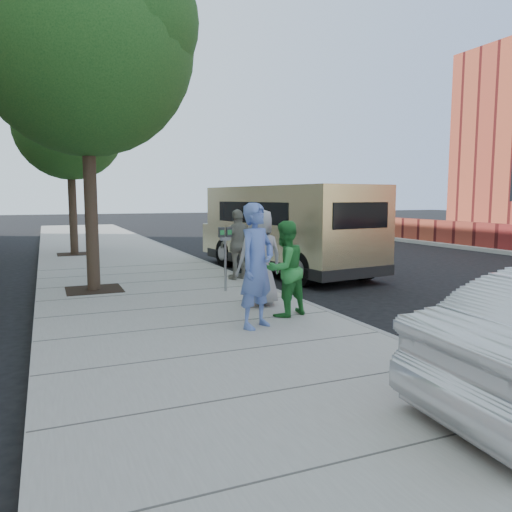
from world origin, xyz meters
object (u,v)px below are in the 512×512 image
at_px(person_officer, 257,266).
at_px(person_green_shirt, 285,269).
at_px(person_gray_shirt, 260,258).
at_px(parking_meter, 225,245).
at_px(van, 286,227).
at_px(person_striped_polo, 239,244).
at_px(tree_far, 70,121).
at_px(tree_near, 87,38).

distance_m(person_officer, person_green_shirt, 0.93).
distance_m(person_green_shirt, person_gray_shirt, 0.92).
height_order(parking_meter, van, van).
bearing_deg(person_officer, person_striped_polo, 44.14).
height_order(tree_far, van, tree_far).
distance_m(tree_far, van, 8.87).
xyz_separation_m(person_officer, person_striped_polo, (1.41, 4.49, -0.11)).
bearing_deg(person_green_shirt, person_gray_shirt, -103.58).
relative_size(van, person_striped_polo, 3.99).
xyz_separation_m(tree_near, van, (5.54, 1.65, -4.21)).
relative_size(parking_meter, van, 0.20).
relative_size(van, person_green_shirt, 4.23).
distance_m(parking_meter, person_officer, 3.17).
bearing_deg(person_gray_shirt, person_green_shirt, 94.04).
relative_size(tree_near, tree_far, 1.16).
height_order(person_officer, person_green_shirt, person_officer).
relative_size(tree_far, van, 0.93).
bearing_deg(tree_near, tree_far, 90.00).
bearing_deg(tree_far, person_striped_polo, -65.29).
height_order(parking_meter, person_green_shirt, person_green_shirt).
height_order(van, person_gray_shirt, van).
relative_size(tree_near, person_gray_shirt, 4.09).
xyz_separation_m(tree_far, person_officer, (2.04, -12.00, -3.75)).
bearing_deg(person_officer, person_gray_shirt, 36.47).
distance_m(van, person_green_shirt, 6.18).
relative_size(person_officer, person_green_shirt, 1.19).
bearing_deg(parking_meter, person_officer, -98.97).
relative_size(tree_near, person_officer, 3.82).
bearing_deg(van, tree_far, 125.38).
distance_m(tree_far, person_officer, 12.74).
bearing_deg(person_striped_polo, person_officer, 60.22).
bearing_deg(tree_near, parking_meter, -26.19).
xyz_separation_m(parking_meter, van, (2.92, 2.93, 0.16)).
distance_m(tree_far, person_striped_polo, 9.12).
bearing_deg(person_green_shirt, van, -134.56).
xyz_separation_m(van, person_green_shirt, (-2.75, -5.52, -0.35)).
distance_m(tree_near, van, 7.15).
bearing_deg(tree_far, parking_meter, -73.60).
bearing_deg(parking_meter, person_green_shirt, -84.66).
xyz_separation_m(parking_meter, person_officer, (-0.57, -3.11, -0.03)).
relative_size(parking_meter, person_gray_shirt, 0.76).
xyz_separation_m(parking_meter, person_green_shirt, (0.17, -2.59, -0.19)).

